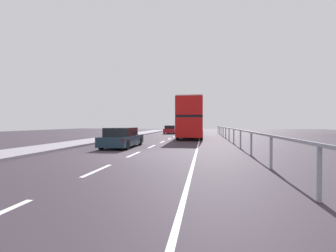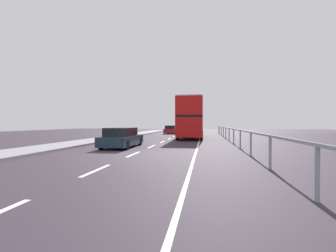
# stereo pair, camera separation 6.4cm
# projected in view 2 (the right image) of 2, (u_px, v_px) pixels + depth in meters

# --- Properties ---
(ground_plane) EXTENTS (75.10, 120.00, 0.10)m
(ground_plane) POSITION_uv_depth(u_px,v_px,m) (134.00, 155.00, 12.42)
(ground_plane) COLOR #322933
(near_sidewalk_kerb) EXTENTS (2.91, 80.00, 0.14)m
(near_sidewalk_kerb) POSITION_uv_depth(u_px,v_px,m) (30.00, 150.00, 13.41)
(near_sidewalk_kerb) COLOR gray
(near_sidewalk_kerb) RESTS_ON ground
(lane_paint_markings) EXTENTS (3.38, 46.00, 0.01)m
(lane_paint_markings) POSITION_uv_depth(u_px,v_px,m) (184.00, 142.00, 20.73)
(lane_paint_markings) COLOR silver
(lane_paint_markings) RESTS_ON ground
(bridge_side_railing) EXTENTS (0.10, 42.00, 1.23)m
(bridge_side_railing) POSITION_uv_depth(u_px,v_px,m) (231.00, 131.00, 20.34)
(bridge_side_railing) COLOR gray
(bridge_side_railing) RESTS_ON ground
(double_decker_bus_red) EXTENTS (2.78, 10.76, 4.30)m
(double_decker_bus_red) POSITION_uv_depth(u_px,v_px,m) (191.00, 118.00, 26.33)
(double_decker_bus_red) COLOR red
(double_decker_bus_red) RESTS_ON ground
(hatchback_car_near) EXTENTS (1.93, 4.55, 1.35)m
(hatchback_car_near) POSITION_uv_depth(u_px,v_px,m) (122.00, 138.00, 15.84)
(hatchback_car_near) COLOR #182935
(hatchback_car_near) RESTS_ON ground
(sedan_car_ahead) EXTENTS (1.85, 4.21, 1.33)m
(sedan_car_ahead) POSITION_uv_depth(u_px,v_px,m) (171.00, 130.00, 37.03)
(sedan_car_ahead) COLOR maroon
(sedan_car_ahead) RESTS_ON ground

